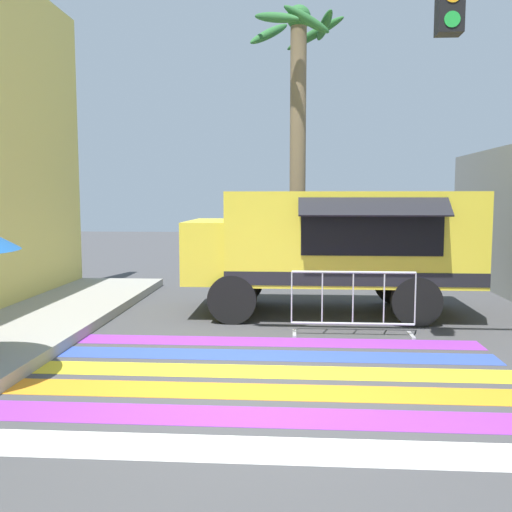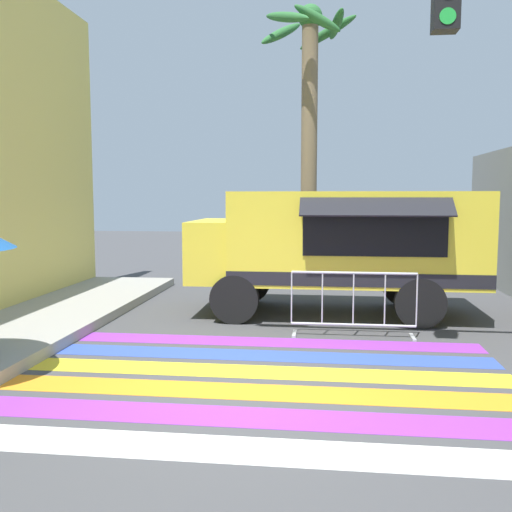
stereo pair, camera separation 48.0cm
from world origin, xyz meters
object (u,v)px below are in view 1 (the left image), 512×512
at_px(food_truck, 328,240).
at_px(palm_tree, 298,107).
at_px(barricade_front, 353,304).
at_px(traffic_signal_pole, 498,66).

height_order(food_truck, palm_tree, palm_tree).
distance_m(barricade_front, palm_tree, 6.87).
distance_m(traffic_signal_pole, barricade_front, 4.06).
height_order(traffic_signal_pole, barricade_front, traffic_signal_pole).
xyz_separation_m(food_truck, barricade_front, (0.32, -1.77, -0.89)).
bearing_deg(traffic_signal_pole, palm_tree, 109.89).
bearing_deg(palm_tree, food_truck, -81.20).
xyz_separation_m(food_truck, traffic_signal_pole, (1.96, -3.26, 2.50)).
bearing_deg(barricade_front, food_truck, 100.32).
xyz_separation_m(food_truck, palm_tree, (-0.58, 3.75, 3.10)).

